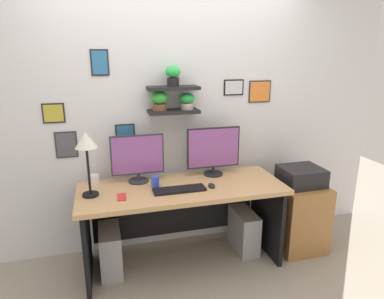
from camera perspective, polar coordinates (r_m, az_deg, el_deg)
name	(u,v)px	position (r m, az deg, el deg)	size (l,w,h in m)	color
ground_plane	(183,262)	(3.32, -1.52, -18.26)	(8.00, 8.00, 0.00)	gray
back_wall_assembly	(171,109)	(3.21, -3.59, 6.77)	(4.40, 0.24, 2.70)	silver
desk	(181,205)	(3.09, -1.85, -9.31)	(1.77, 0.68, 0.75)	tan
monitor_left	(138,158)	(3.03, -9.11, -1.35)	(0.47, 0.18, 0.43)	#2D2D33
monitor_right	(213,150)	(3.17, 3.60, -0.10)	(0.50, 0.18, 0.45)	black
keyboard	(179,190)	(2.87, -2.13, -6.72)	(0.44, 0.14, 0.02)	black
computer_mouse	(212,185)	(2.94, 3.30, -6.04)	(0.06, 0.09, 0.03)	black
desk_lamp	(86,146)	(2.76, -17.28, 0.60)	(0.17, 0.17, 0.52)	black
cell_phone	(122,197)	(2.79, -11.68, -7.82)	(0.07, 0.14, 0.01)	red
coffee_mug	(95,180)	(3.10, -15.98, -4.86)	(0.08, 0.08, 0.09)	white
pen_cup	(155,182)	(2.94, -6.17, -5.37)	(0.07, 0.07, 0.10)	blue
drawer_cabinet	(297,215)	(3.55, 17.23, -10.51)	(0.44, 0.50, 0.65)	#9E6B38
printer	(301,176)	(3.39, 17.80, -4.27)	(0.38, 0.34, 0.17)	black
computer_tower_left	(111,250)	(3.18, -13.49, -16.08)	(0.18, 0.40, 0.40)	#99999E
computer_tower_right	(244,230)	(3.44, 8.65, -13.22)	(0.18, 0.40, 0.39)	#99999E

